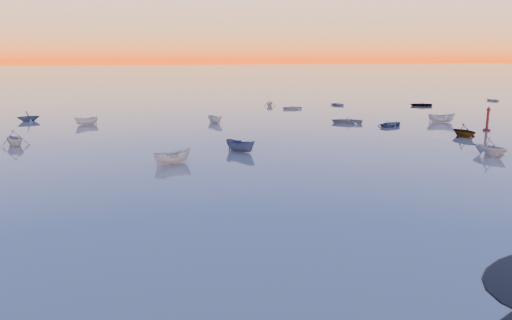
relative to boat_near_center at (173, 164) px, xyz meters
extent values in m
plane|color=#6C615A|center=(10.76, 68.80, 0.00)|extent=(600.00, 600.00, 0.00)
imported|color=beige|center=(0.00, 0.00, 0.00)|extent=(2.99, 4.21, 1.34)
cylinder|color=#480F10|center=(43.29, 12.69, 0.05)|extent=(0.98, 0.98, 0.33)
cylinder|color=#480F10|center=(43.29, 12.69, 1.41)|extent=(0.35, 0.35, 2.83)
cone|color=#480F10|center=(43.29, 12.69, 3.10)|extent=(0.65, 0.65, 0.54)
camera|label=1|loc=(-1.13, -48.14, 10.73)|focal=35.00mm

